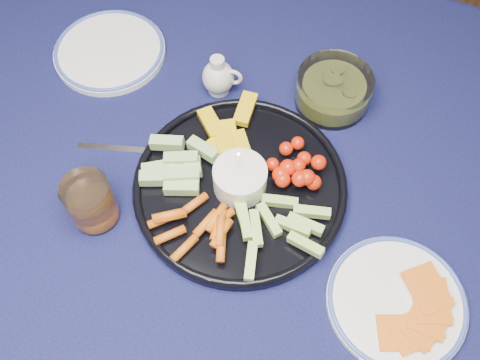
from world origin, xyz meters
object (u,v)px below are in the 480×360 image
at_px(creamer_pitcher, 219,77).
at_px(cheese_plate, 397,301).
at_px(dining_table, 242,176).
at_px(side_plate_extra, 110,51).
at_px(crudite_platter, 238,184).
at_px(juice_tumbler, 91,204).
at_px(pickle_bowl, 333,91).

height_order(creamer_pitcher, cheese_plate, creamer_pitcher).
bearing_deg(dining_table, side_plate_extra, 163.41).
bearing_deg(cheese_plate, crudite_platter, 165.31).
bearing_deg(side_plate_extra, juice_tumbler, -61.82).
height_order(creamer_pitcher, side_plate_extra, creamer_pitcher).
bearing_deg(crudite_platter, dining_table, 110.52).
relative_size(crudite_platter, side_plate_extra, 1.64).
distance_m(dining_table, pickle_bowl, 0.23).
bearing_deg(crudite_platter, cheese_plate, -14.69).
relative_size(dining_table, side_plate_extra, 7.71).
distance_m(dining_table, juice_tumbler, 0.30).
bearing_deg(side_plate_extra, cheese_plate, -20.87).
bearing_deg(creamer_pitcher, dining_table, -48.15).
height_order(dining_table, crudite_platter, crudite_platter).
height_order(dining_table, cheese_plate, cheese_plate).
distance_m(creamer_pitcher, pickle_bowl, 0.21).
xyz_separation_m(crudite_platter, creamer_pitcher, (-0.12, 0.18, 0.01)).
bearing_deg(creamer_pitcher, juice_tumbler, -101.79).
height_order(dining_table, pickle_bowl, pickle_bowl).
bearing_deg(creamer_pitcher, cheese_plate, -31.64).
bearing_deg(side_plate_extra, creamer_pitcher, 2.33).
bearing_deg(side_plate_extra, crudite_platter, -25.64).
distance_m(pickle_bowl, juice_tumbler, 0.47).
bearing_deg(cheese_plate, dining_table, 154.99).
relative_size(juice_tumbler, side_plate_extra, 0.42).
xyz_separation_m(dining_table, creamer_pitcher, (-0.10, 0.11, 0.12)).
bearing_deg(dining_table, crudite_platter, -69.48).
distance_m(cheese_plate, side_plate_extra, 0.70).
bearing_deg(creamer_pitcher, pickle_bowl, 17.47).
relative_size(cheese_plate, juice_tumbler, 2.30).
xyz_separation_m(dining_table, juice_tumbler, (-0.16, -0.21, 0.13)).
bearing_deg(side_plate_extra, pickle_bowl, 9.49).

